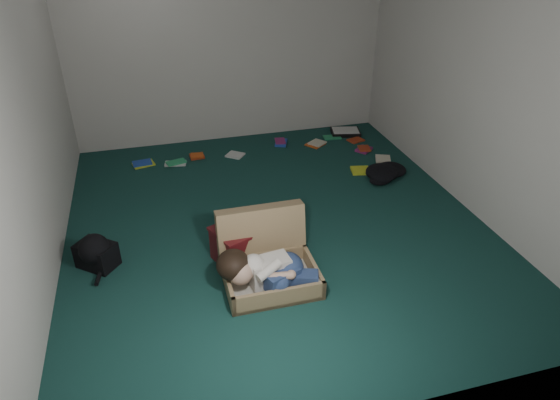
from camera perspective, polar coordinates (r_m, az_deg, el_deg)
name	(u,v)px	position (r m, az deg, el deg)	size (l,w,h in m)	color
floor	(276,223)	(4.97, -0.46, -2.64)	(4.50, 4.50, 0.00)	#153D37
wall_back	(229,40)	(6.52, -5.87, 17.76)	(4.50, 4.50, 0.00)	silver
wall_front	(394,242)	(2.50, 12.87, -4.65)	(4.50, 4.50, 0.00)	silver
wall_left	(25,119)	(4.37, -27.10, 8.24)	(4.50, 4.50, 0.00)	silver
wall_right	(478,79)	(5.25, 21.64, 12.76)	(4.50, 4.50, 0.00)	silver
suitcase	(267,260)	(4.20, -1.50, -6.83)	(0.76, 0.74, 0.56)	#9A7D54
person	(266,270)	(4.02, -1.58, -8.02)	(0.82, 0.40, 0.34)	silver
maroon_bin	(242,242)	(4.42, -4.42, -4.86)	(0.57, 0.52, 0.32)	#551115
backpack	(97,254)	(4.62, -20.23, -5.82)	(0.41, 0.32, 0.24)	black
clothing_pile	(387,173)	(5.89, 12.18, 3.02)	(0.42, 0.34, 0.13)	black
paper_tray	(345,132)	(7.04, 7.48, 7.73)	(0.45, 0.37, 0.05)	black
book_scatter	(287,153)	(6.40, 0.80, 5.43)	(3.07, 1.29, 0.02)	#D2E328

